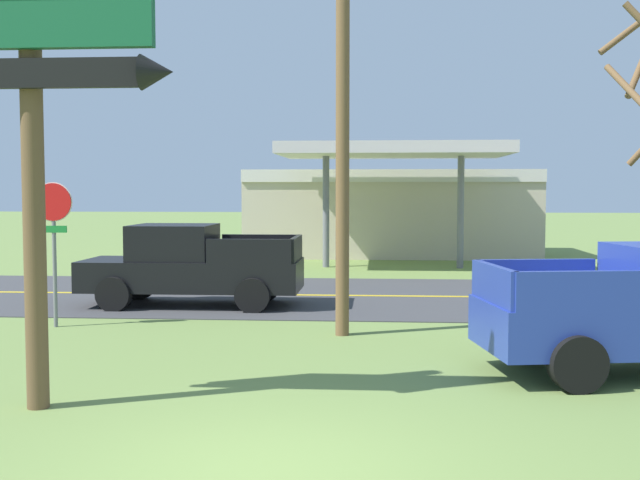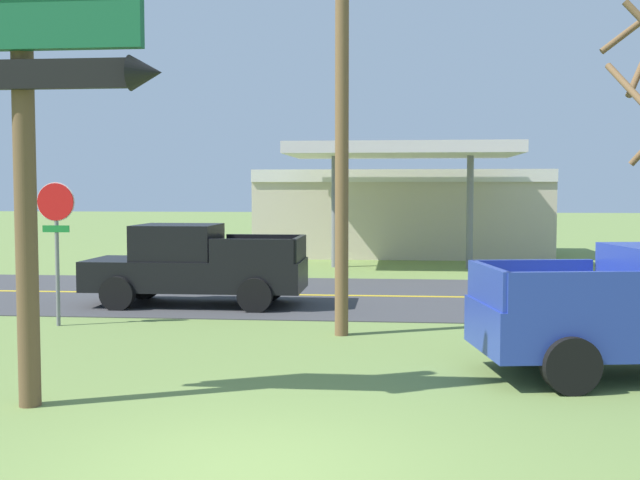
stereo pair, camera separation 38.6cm
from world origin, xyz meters
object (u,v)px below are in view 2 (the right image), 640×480
object	(u,v)px
stop_sign	(56,228)
gas_station	(401,210)
utility_pole	(342,89)
motel_sign	(22,36)
pickup_black_on_road	(194,266)

from	to	relation	value
stop_sign	gas_station	size ratio (longest dim) A/B	0.25
utility_pole	motel_sign	bearing A→B (deg)	-123.19
stop_sign	pickup_black_on_road	bearing A→B (deg)	56.37
motel_sign	gas_station	bearing A→B (deg)	78.92
stop_sign	pickup_black_on_road	xyz separation A→B (m)	(2.05, 3.08, -1.06)
pickup_black_on_road	motel_sign	bearing A→B (deg)	-88.46
utility_pole	gas_station	world-z (taller)	utility_pole
gas_station	pickup_black_on_road	world-z (taller)	gas_station
motel_sign	utility_pole	distance (m)	6.56
motel_sign	stop_sign	xyz separation A→B (m)	(-2.29, 5.94, -2.67)
motel_sign	pickup_black_on_road	distance (m)	9.76
gas_station	pickup_black_on_road	size ratio (longest dim) A/B	2.31
motel_sign	utility_pole	world-z (taller)	utility_pole
motel_sign	stop_sign	distance (m)	6.91
gas_station	pickup_black_on_road	bearing A→B (deg)	-108.08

